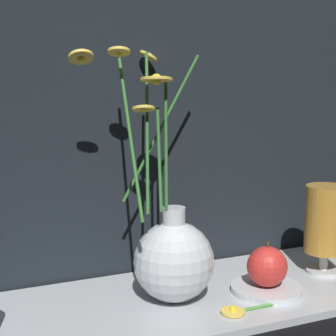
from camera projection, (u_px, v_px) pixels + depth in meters
name	position (u px, v px, depth m)	size (l,w,h in m)	color
ground_plane	(166.00, 307.00, 0.87)	(6.00, 6.00, 0.00)	black
shelf	(166.00, 303.00, 0.87)	(0.75, 0.27, 0.01)	#B2B7BC
vase_with_flowers	(173.00, 256.00, 0.86)	(0.22, 0.20, 0.39)	silver
tea_glass	(326.00, 221.00, 0.97)	(0.07, 0.07, 0.16)	silver
saucer_plate	(266.00, 289.00, 0.90)	(0.11, 0.11, 0.01)	silver
orange_fruit	(267.00, 266.00, 0.89)	(0.07, 0.07, 0.07)	red
loose_daisy	(241.00, 310.00, 0.83)	(0.12, 0.04, 0.01)	#4C8E3D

